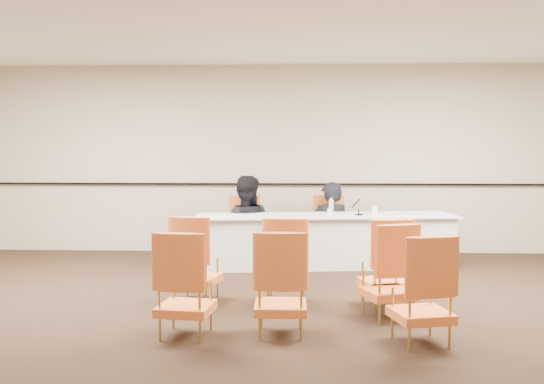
% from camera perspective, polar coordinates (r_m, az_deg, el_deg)
% --- Properties ---
extents(floor, '(10.00, 10.00, 0.00)m').
position_cam_1_polar(floor, '(5.96, 0.10, -12.16)').
color(floor, black).
rests_on(floor, ground).
extents(ceiling, '(10.00, 10.00, 0.00)m').
position_cam_1_polar(ceiling, '(5.87, 0.10, 17.21)').
color(ceiling, white).
rests_on(ceiling, ground).
extents(wall_back, '(10.00, 0.04, 3.00)m').
position_cam_1_polar(wall_back, '(9.72, 1.05, 3.12)').
color(wall_back, '#C3B099').
rests_on(wall_back, ground).
extents(wall_rail, '(9.80, 0.04, 0.03)m').
position_cam_1_polar(wall_rail, '(9.69, 1.05, 0.75)').
color(wall_rail, black).
rests_on(wall_rail, wall_back).
extents(panel_table, '(3.73, 1.24, 0.73)m').
position_cam_1_polar(panel_table, '(8.63, 5.08, -4.58)').
color(panel_table, white).
rests_on(panel_table, ground).
extents(panelist_main, '(0.67, 0.49, 1.68)m').
position_cam_1_polar(panelist_main, '(9.20, 5.50, -4.28)').
color(panelist_main, black).
rests_on(panelist_main, ground).
extents(panelist_main_chair, '(0.55, 0.55, 0.95)m').
position_cam_1_polar(panelist_main_chair, '(9.18, 5.50, -3.38)').
color(panelist_main_chair, orange).
rests_on(panelist_main_chair, ground).
extents(panelist_second, '(0.83, 0.65, 1.71)m').
position_cam_1_polar(panelist_second, '(9.07, -2.55, -3.86)').
color(panelist_second, black).
rests_on(panelist_second, ground).
extents(panelist_second_chair, '(0.55, 0.55, 0.95)m').
position_cam_1_polar(panelist_second_chair, '(9.06, -2.55, -3.46)').
color(panelist_second_chair, orange).
rests_on(panelist_second_chair, ground).
extents(papers, '(0.34, 0.27, 0.00)m').
position_cam_1_polar(papers, '(8.64, 7.23, -2.12)').
color(papers, silver).
rests_on(papers, panel_table).
extents(microphone, '(0.18, 0.22, 0.27)m').
position_cam_1_polar(microphone, '(8.57, 8.17, -1.28)').
color(microphone, black).
rests_on(microphone, panel_table).
extents(water_bottle, '(0.09, 0.09, 0.24)m').
position_cam_1_polar(water_bottle, '(8.58, 5.60, -1.35)').
color(water_bottle, teal).
rests_on(water_bottle, panel_table).
extents(drinking_glass, '(0.08, 0.08, 0.10)m').
position_cam_1_polar(drinking_glass, '(8.49, 5.44, -1.89)').
color(drinking_glass, white).
rests_on(drinking_glass, panel_table).
extents(coffee_cup, '(0.10, 0.10, 0.13)m').
position_cam_1_polar(coffee_cup, '(8.57, 9.62, -1.76)').
color(coffee_cup, white).
rests_on(coffee_cup, panel_table).
extents(aud_chair_front_left, '(0.60, 0.60, 0.95)m').
position_cam_1_polar(aud_chair_front_left, '(6.68, -7.16, -6.22)').
color(aud_chair_front_left, orange).
rests_on(aud_chair_front_left, ground).
extents(aud_chair_front_mid, '(0.52, 0.52, 0.95)m').
position_cam_1_polar(aud_chair_front_mid, '(6.50, 1.35, -6.48)').
color(aud_chair_front_mid, orange).
rests_on(aud_chair_front_mid, ground).
extents(aud_chair_front_right, '(0.61, 0.61, 0.95)m').
position_cam_1_polar(aud_chair_front_right, '(6.52, 10.58, -6.52)').
color(aud_chair_front_right, orange).
rests_on(aud_chair_front_right, ground).
extents(aud_chair_back_left, '(0.56, 0.56, 0.95)m').
position_cam_1_polar(aud_chair_back_left, '(5.49, -8.13, -8.49)').
color(aud_chair_back_left, orange).
rests_on(aud_chair_back_left, ground).
extents(aud_chair_back_mid, '(0.51, 0.51, 0.95)m').
position_cam_1_polar(aud_chair_back_mid, '(5.47, 0.81, -8.49)').
color(aud_chair_back_mid, orange).
rests_on(aud_chair_back_mid, ground).
extents(aud_chair_back_right, '(0.60, 0.60, 0.95)m').
position_cam_1_polar(aud_chair_back_right, '(5.39, 13.84, -8.82)').
color(aud_chair_back_right, orange).
rests_on(aud_chair_back_right, ground).
extents(aud_chair_extra, '(0.64, 0.64, 0.95)m').
position_cam_1_polar(aud_chair_extra, '(6.11, 10.88, -7.24)').
color(aud_chair_extra, orange).
rests_on(aud_chair_extra, ground).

